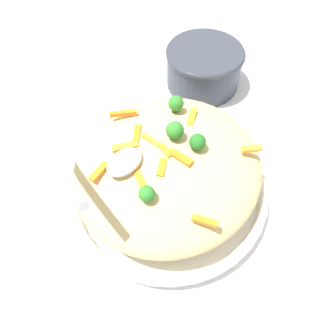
% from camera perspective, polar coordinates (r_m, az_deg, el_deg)
% --- Properties ---
extents(ground_plane, '(2.40, 2.40, 0.00)m').
position_cam_1_polar(ground_plane, '(0.54, -0.00, -4.43)').
color(ground_plane, silver).
extents(serving_bowl, '(0.34, 0.34, 0.04)m').
position_cam_1_polar(serving_bowl, '(0.52, -0.00, -3.38)').
color(serving_bowl, white).
rests_on(serving_bowl, ground_plane).
extents(pasta_mound, '(0.30, 0.29, 0.09)m').
position_cam_1_polar(pasta_mound, '(0.47, -0.00, 0.25)').
color(pasta_mound, '#D1BA7A').
rests_on(pasta_mound, serving_bowl).
extents(carrot_piece_0, '(0.04, 0.03, 0.01)m').
position_cam_1_polar(carrot_piece_0, '(0.49, -8.51, 10.25)').
color(carrot_piece_0, orange).
rests_on(carrot_piece_0, pasta_mound).
extents(carrot_piece_1, '(0.02, 0.04, 0.01)m').
position_cam_1_polar(carrot_piece_1, '(0.41, -5.37, -1.72)').
color(carrot_piece_1, orange).
rests_on(carrot_piece_1, pasta_mound).
extents(carrot_piece_2, '(0.03, 0.03, 0.01)m').
position_cam_1_polar(carrot_piece_2, '(0.46, -5.89, 6.52)').
color(carrot_piece_2, orange).
rests_on(carrot_piece_2, pasta_mound).
extents(carrot_piece_3, '(0.04, 0.03, 0.01)m').
position_cam_1_polar(carrot_piece_3, '(0.44, -8.10, 4.02)').
color(carrot_piece_3, orange).
rests_on(carrot_piece_3, pasta_mound).
extents(carrot_piece_4, '(0.03, 0.02, 0.01)m').
position_cam_1_polar(carrot_piece_4, '(0.43, -12.98, -0.66)').
color(carrot_piece_4, orange).
rests_on(carrot_piece_4, pasta_mound).
extents(carrot_piece_5, '(0.02, 0.03, 0.01)m').
position_cam_1_polar(carrot_piece_5, '(0.42, -7.86, 0.65)').
color(carrot_piece_5, orange).
rests_on(carrot_piece_5, pasta_mound).
extents(carrot_piece_6, '(0.03, 0.02, 0.01)m').
position_cam_1_polar(carrot_piece_6, '(0.42, -1.16, 0.08)').
color(carrot_piece_6, orange).
rests_on(carrot_piece_6, pasta_mound).
extents(carrot_piece_7, '(0.01, 0.03, 0.01)m').
position_cam_1_polar(carrot_piece_7, '(0.43, -0.73, 3.53)').
color(carrot_piece_7, orange).
rests_on(carrot_piece_7, pasta_mound).
extents(carrot_piece_8, '(0.04, 0.03, 0.01)m').
position_cam_1_polar(carrot_piece_8, '(0.48, 4.56, 9.59)').
color(carrot_piece_8, orange).
rests_on(carrot_piece_8, pasta_mound).
extents(carrot_piece_9, '(0.01, 0.04, 0.01)m').
position_cam_1_polar(carrot_piece_9, '(0.42, 2.56, 2.16)').
color(carrot_piece_9, orange).
rests_on(carrot_piece_9, pasta_mound).
extents(carrot_piece_10, '(0.03, 0.03, 0.01)m').
position_cam_1_polar(carrot_piece_10, '(0.46, 15.61, 3.56)').
color(carrot_piece_10, orange).
rests_on(carrot_piece_10, pasta_mound).
extents(carrot_piece_11, '(0.01, 0.04, 0.01)m').
position_cam_1_polar(carrot_piece_11, '(0.44, -3.00, 5.13)').
color(carrot_piece_11, orange).
rests_on(carrot_piece_11, pasta_mound).
extents(carrot_piece_12, '(0.02, 0.03, 0.01)m').
position_cam_1_polar(carrot_piece_12, '(0.38, 7.01, -9.94)').
color(carrot_piece_12, orange).
rests_on(carrot_piece_12, pasta_mound).
extents(broccoli_floret_0, '(0.02, 0.02, 0.03)m').
position_cam_1_polar(broccoli_floret_0, '(0.43, 5.62, 4.91)').
color(broccoli_floret_0, '#205B1C').
rests_on(broccoli_floret_0, pasta_mound).
extents(broccoli_floret_1, '(0.03, 0.03, 0.03)m').
position_cam_1_polar(broccoli_floret_1, '(0.44, 1.31, 7.13)').
color(broccoli_floret_1, '#296820').
rests_on(broccoli_floret_1, pasta_mound).
extents(broccoli_floret_2, '(0.02, 0.02, 0.03)m').
position_cam_1_polar(broccoli_floret_2, '(0.48, 1.52, 12.15)').
color(broccoli_floret_2, '#296820').
rests_on(broccoli_floret_2, pasta_mound).
extents(broccoli_floret_3, '(0.02, 0.02, 0.03)m').
position_cam_1_polar(broccoli_floret_3, '(0.39, -4.07, -4.92)').
color(broccoli_floret_3, '#296820').
rests_on(broccoli_floret_3, pasta_mound).
extents(serving_spoon, '(0.13, 0.15, 0.08)m').
position_cam_1_polar(serving_spoon, '(0.41, -11.88, 0.45)').
color(serving_spoon, '#B7B7BC').
rests_on(serving_spoon, pasta_mound).
extents(companion_bowl, '(0.17, 0.17, 0.09)m').
position_cam_1_polar(companion_bowl, '(0.70, 6.84, 18.73)').
color(companion_bowl, '#333842').
rests_on(companion_bowl, ground_plane).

